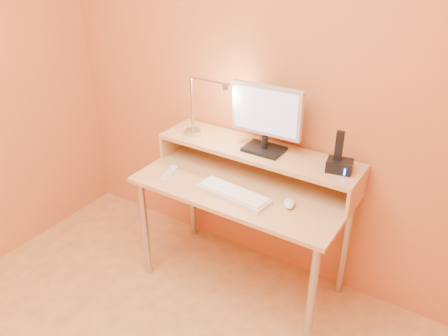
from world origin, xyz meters
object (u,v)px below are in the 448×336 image
Objects in this scene: lamp_base at (193,132)px; mouse at (289,203)px; keyboard at (233,194)px; remote_control at (169,173)px; monitor_panel at (267,110)px; phone_dock at (339,166)px.

mouse is (0.74, -0.18, -0.16)m from lamp_base.
keyboard reaches higher than remote_control.
keyboard is (-0.03, -0.29, -0.39)m from monitor_panel.
phone_dock is 0.31× the size of keyboard.
monitor_panel is at bearing 167.71° from phone_dock.
phone_dock is 1.27× the size of mouse.
remote_control is at bearing -173.62° from keyboard.
phone_dock is 0.96m from remote_control.
keyboard is at bearing -96.92° from monitor_panel.
lamp_base reaches higher than remote_control.
lamp_base is 0.24× the size of keyboard.
monitor_panel is 0.53m from lamp_base.
remote_control is (-0.73, -0.07, -0.01)m from mouse.
remote_control is at bearing -148.80° from monitor_panel.
remote_control is at bearing -87.62° from lamp_base.
monitor_panel reaches higher than keyboard.
keyboard is (0.45, -0.25, -0.16)m from lamp_base.
lamp_base is 0.98× the size of mouse.
keyboard is at bearing 170.26° from mouse.
lamp_base is (-0.47, -0.04, -0.23)m from monitor_panel.
remote_control is at bearing 162.41° from mouse.
keyboard is at bearing -159.61° from phone_dock.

